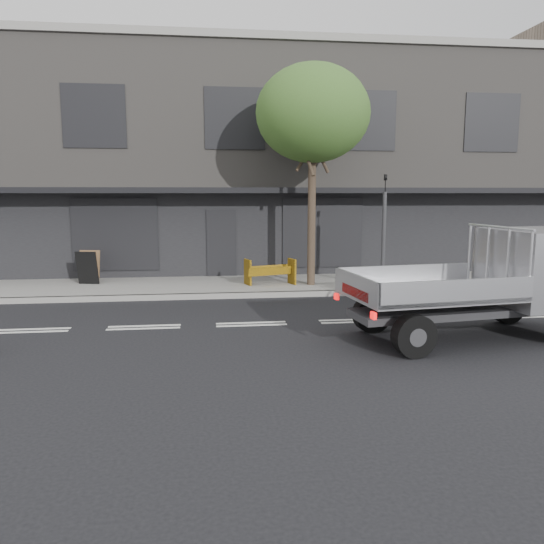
{
  "coord_description": "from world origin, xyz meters",
  "views": [
    {
      "loc": [
        -0.95,
        -11.74,
        2.97
      ],
      "look_at": [
        0.54,
        0.5,
        1.12
      ],
      "focal_mm": 35.0,
      "sensor_mm": 36.0,
      "label": 1
    }
  ],
  "objects_px": {
    "street_tree": "(313,114)",
    "construction_barrier": "(271,272)",
    "traffic_light_pole": "(384,238)",
    "sandwich_board": "(87,268)",
    "flatbed_ute": "(518,273)"
  },
  "relations": [
    {
      "from": "street_tree",
      "to": "construction_barrier",
      "type": "height_order",
      "value": "street_tree"
    },
    {
      "from": "traffic_light_pole",
      "to": "sandwich_board",
      "type": "relative_size",
      "value": 3.38
    },
    {
      "from": "construction_barrier",
      "to": "street_tree",
      "type": "bearing_deg",
      "value": 0.93
    },
    {
      "from": "flatbed_ute",
      "to": "sandwich_board",
      "type": "distance_m",
      "value": 12.11
    },
    {
      "from": "street_tree",
      "to": "flatbed_ute",
      "type": "xyz_separation_m",
      "value": [
        3.25,
        -5.73,
        -3.95
      ]
    },
    {
      "from": "street_tree",
      "to": "sandwich_board",
      "type": "xyz_separation_m",
      "value": [
        -6.88,
        0.86,
        -4.61
      ]
    },
    {
      "from": "traffic_light_pole",
      "to": "sandwich_board",
      "type": "bearing_deg",
      "value": 169.12
    },
    {
      "from": "flatbed_ute",
      "to": "construction_barrier",
      "type": "relative_size",
      "value": 3.53
    },
    {
      "from": "traffic_light_pole",
      "to": "construction_barrier",
      "type": "xyz_separation_m",
      "value": [
        -3.26,
        0.83,
        -1.09
      ]
    },
    {
      "from": "street_tree",
      "to": "flatbed_ute",
      "type": "distance_m",
      "value": 7.68
    },
    {
      "from": "construction_barrier",
      "to": "traffic_light_pole",
      "type": "bearing_deg",
      "value": -14.28
    },
    {
      "from": "construction_barrier",
      "to": "sandwich_board",
      "type": "distance_m",
      "value": 5.69
    },
    {
      "from": "flatbed_ute",
      "to": "sandwich_board",
      "type": "height_order",
      "value": "flatbed_ute"
    },
    {
      "from": "street_tree",
      "to": "traffic_light_pole",
      "type": "relative_size",
      "value": 1.93
    },
    {
      "from": "traffic_light_pole",
      "to": "construction_barrier",
      "type": "distance_m",
      "value": 3.53
    }
  ]
}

